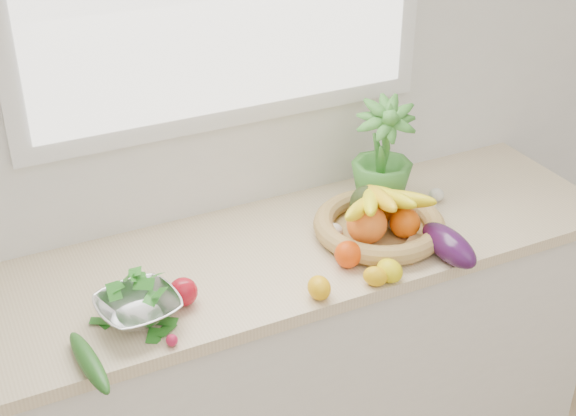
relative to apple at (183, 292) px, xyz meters
name	(u,v)px	position (x,y,z in m)	size (l,w,h in m)	color
back_wall	(226,77)	(0.32, 0.43, 0.41)	(4.50, 0.02, 2.70)	white
counter_cabinet	(272,372)	(0.32, 0.13, -0.51)	(2.20, 0.58, 0.86)	silver
countertop	(270,258)	(0.32, 0.13, -0.06)	(2.24, 0.62, 0.04)	beige
orange_loose	(348,254)	(0.49, -0.04, 0.00)	(0.08, 0.08, 0.08)	#E84207
lemon_a	(390,271)	(0.56, -0.15, -0.01)	(0.07, 0.08, 0.07)	yellow
lemon_b	(319,288)	(0.34, -0.13, -0.01)	(0.06, 0.08, 0.06)	#F9B00D
lemon_c	(375,276)	(0.51, -0.15, -0.01)	(0.06, 0.07, 0.06)	#EDAE0C
apple	(183,292)	(0.00, 0.00, 0.00)	(0.08, 0.08, 0.08)	#AB0D1C
ginger	(412,249)	(0.69, -0.07, -0.02)	(0.11, 0.04, 0.03)	tan
garlic_a	(334,231)	(0.53, 0.12, -0.02)	(0.06, 0.06, 0.05)	white
garlic_b	(436,195)	(0.94, 0.17, -0.02)	(0.05, 0.05, 0.04)	silver
garlic_c	(396,225)	(0.72, 0.07, -0.02)	(0.05, 0.05, 0.04)	white
eggplant	(449,245)	(0.77, -0.13, 0.01)	(0.09, 0.23, 0.09)	#36103C
cucumber	(89,362)	(-0.29, -0.15, -0.02)	(0.05, 0.26, 0.05)	#195519
radish	(172,340)	(-0.09, -0.15, -0.02)	(0.03, 0.03, 0.03)	#B5163D
potted_herb	(383,153)	(0.77, 0.24, 0.14)	(0.20, 0.20, 0.35)	#3F8A32
fruit_basket	(379,220)	(0.66, 0.07, 0.02)	(0.49, 0.49, 0.20)	tan
colander_with_spinach	(138,303)	(-0.13, -0.02, 0.02)	(0.24, 0.24, 0.12)	silver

